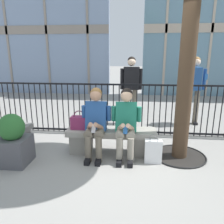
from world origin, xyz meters
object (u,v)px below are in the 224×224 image
object	(u,v)px
bystander_further_back	(194,86)
seated_person_companion	(126,121)
planter	(13,141)
stone_bench	(111,139)
handbag_on_bench	(80,122)
bystander_at_railing	(131,85)
shopping_bag	(153,151)
seated_person_with_phone	(96,121)

from	to	relation	value
bystander_further_back	seated_person_companion	bearing A→B (deg)	-128.13
seated_person_companion	planter	xyz separation A→B (m)	(-1.82, -0.44, -0.26)
stone_bench	handbag_on_bench	size ratio (longest dim) A/B	4.70
handbag_on_bench	bystander_at_railing	size ratio (longest dim) A/B	0.20
handbag_on_bench	bystander_at_railing	bearing A→B (deg)	64.01
handbag_on_bench	bystander_further_back	world-z (taller)	bystander_further_back
bystander_at_railing	planter	distance (m)	3.09
seated_person_companion	shopping_bag	distance (m)	0.67
bystander_further_back	planter	xyz separation A→B (m)	(-3.44, -2.51, -0.61)
stone_bench	bystander_further_back	world-z (taller)	bystander_further_back
seated_person_companion	handbag_on_bench	xyz separation A→B (m)	(-0.84, 0.12, -0.08)
shopping_bag	bystander_at_railing	size ratio (longest dim) A/B	0.28
seated_person_with_phone	shopping_bag	world-z (taller)	seated_person_with_phone
seated_person_companion	planter	distance (m)	1.89
handbag_on_bench	seated_person_with_phone	bearing A→B (deg)	-20.57
stone_bench	seated_person_companion	world-z (taller)	seated_person_companion
stone_bench	shopping_bag	xyz separation A→B (m)	(0.73, -0.30, -0.07)
stone_bench	seated_person_companion	bearing A→B (deg)	-26.00
stone_bench	bystander_at_railing	bearing A→B (deg)	80.27
stone_bench	seated_person_with_phone	xyz separation A→B (m)	(-0.26, -0.13, 0.38)
handbag_on_bench	bystander_at_railing	world-z (taller)	bystander_at_railing
planter	seated_person_companion	bearing A→B (deg)	13.51
seated_person_companion	handbag_on_bench	bearing A→B (deg)	172.00
stone_bench	bystander_further_back	xyz separation A→B (m)	(1.89, 1.95, 0.73)
handbag_on_bench	shopping_bag	world-z (taller)	handbag_on_bench
seated_person_with_phone	seated_person_companion	distance (m)	0.53
bystander_at_railing	planter	world-z (taller)	bystander_at_railing
seated_person_companion	planter	size ratio (longest dim) A/B	1.43
stone_bench	shopping_bag	world-z (taller)	shopping_bag
seated_person_companion	bystander_further_back	size ratio (longest dim) A/B	0.71
seated_person_companion	bystander_at_railing	world-z (taller)	bystander_at_railing
planter	bystander_further_back	bearing A→B (deg)	36.09
seated_person_with_phone	shopping_bag	size ratio (longest dim) A/B	2.50
stone_bench	seated_person_companion	distance (m)	0.48
bystander_at_railing	bystander_further_back	distance (m)	1.58
planter	seated_person_with_phone	bearing A→B (deg)	18.71
shopping_bag	handbag_on_bench	bearing A→B (deg)	167.33
bystander_at_railing	bystander_further_back	bearing A→B (deg)	4.54
bystander_at_railing	bystander_further_back	xyz separation A→B (m)	(1.58, 0.13, 0.00)
seated_person_companion	bystander_at_railing	bearing A→B (deg)	88.58
stone_bench	seated_person_companion	xyz separation A→B (m)	(0.26, -0.13, 0.38)
seated_person_companion	bystander_at_railing	xyz separation A→B (m)	(0.05, 1.95, 0.35)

